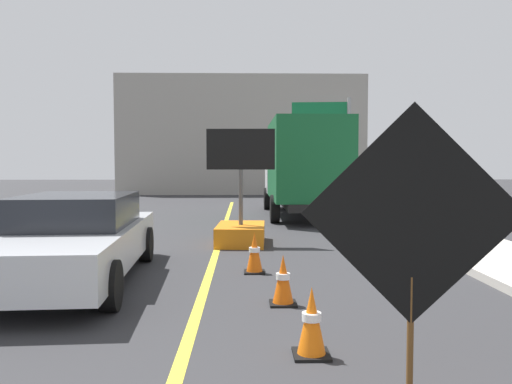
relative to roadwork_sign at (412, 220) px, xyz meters
The scene contains 10 objects.
lane_center_stripe 3.97m from the roadwork_sign, 119.85° to the left, with size 0.14×36.00×0.01m, color yellow.
roadwork_sign is the anchor object (origin of this frame).
arrow_board_trailer 8.44m from the roadwork_sign, 99.06° to the left, with size 1.60×1.85×2.70m.
box_truck 14.54m from the roadwork_sign, 86.58° to the left, with size 2.58×7.55×3.33m.
pickup_car 6.01m from the roadwork_sign, 131.56° to the left, with size 2.27×5.19×1.38m.
highway_guide_sign 20.81m from the roadwork_sign, 81.87° to the left, with size 2.78×0.39×5.00m.
far_building_block 32.17m from the roadwork_sign, 92.50° to the left, with size 15.22×9.92×7.29m, color gray.
traffic_cone_near_sign 1.75m from the roadwork_sign, 115.74° to the left, with size 0.36×0.36×0.69m.
traffic_cone_mid_lane 3.32m from the roadwork_sign, 103.31° to the left, with size 0.36×0.36×0.67m.
traffic_cone_far_lane 5.27m from the roadwork_sign, 101.89° to the left, with size 0.36×0.36×0.71m.
Camera 1 is at (0.60, -0.91, 1.89)m, focal length 35.86 mm.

